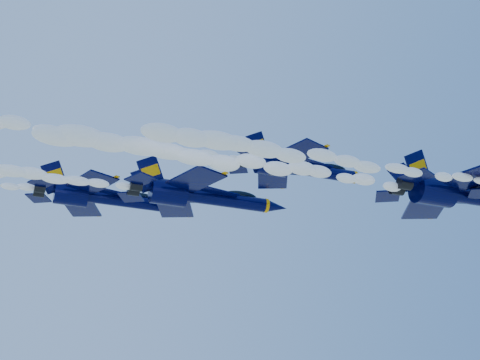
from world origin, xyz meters
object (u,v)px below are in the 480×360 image
object	(u,v)px
jet_third	(299,168)
jet_second	(465,195)
jet_fifth	(102,197)
jet_fourth	(200,196)

from	to	relation	value
jet_third	jet_second	bearing A→B (deg)	-35.31
jet_third	jet_fifth	distance (m)	24.97
jet_fourth	jet_fifth	world-z (taller)	jet_fifth
jet_second	jet_fourth	bearing A→B (deg)	139.35
jet_third	jet_fifth	bearing A→B (deg)	135.99
jet_third	jet_fifth	xyz separation A→B (m)	(-17.95, 17.34, 0.88)
jet_second	jet_third	bearing A→B (deg)	144.69
jet_fifth	jet_second	bearing A→B (deg)	-40.59
jet_third	jet_fourth	distance (m)	12.09
jet_second	jet_fifth	size ratio (longest dim) A/B	1.00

